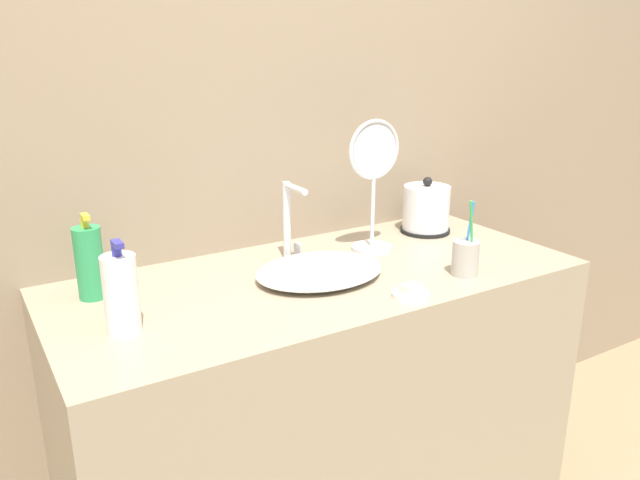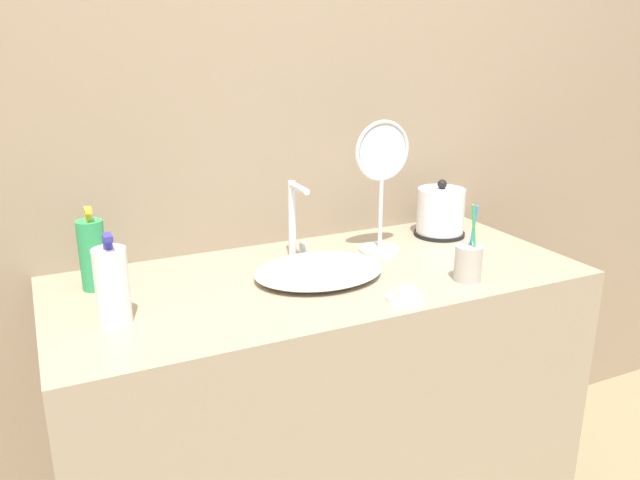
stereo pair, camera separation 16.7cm
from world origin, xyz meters
name	(u,v)px [view 1 (the left image)]	position (x,y,z in m)	size (l,w,h in m)	color
wall_back	(262,117)	(0.00, 0.66, 1.30)	(6.00, 0.04, 2.60)	gray
vanity_counter	(321,418)	(0.00, 0.32, 0.45)	(1.44, 0.64, 0.91)	gray
sink_basin	(319,270)	(-0.01, 0.30, 0.93)	(0.36, 0.28, 0.04)	white
faucet	(290,218)	(-0.01, 0.47, 1.03)	(0.06, 0.12, 0.23)	silver
electric_kettle	(426,211)	(0.50, 0.48, 0.98)	(0.16, 0.16, 0.19)	black
toothbrush_cup	(465,257)	(0.33, 0.11, 0.96)	(0.07, 0.07, 0.21)	#B7B2A8
lotion_bottle	(121,294)	(-0.55, 0.25, 1.00)	(0.07, 0.07, 0.21)	white
shampoo_bottle	(90,262)	(-0.57, 0.48, 1.00)	(0.07, 0.07, 0.22)	#2D9956
soap_dish	(411,293)	(0.11, 0.07, 0.92)	(0.09, 0.09, 0.03)	white
vanity_mirror	(374,177)	(0.25, 0.42, 1.13)	(0.18, 0.12, 0.40)	silver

